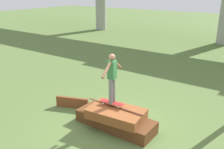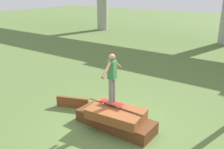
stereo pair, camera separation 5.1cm
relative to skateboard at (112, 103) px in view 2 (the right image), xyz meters
name	(u,v)px [view 2 (the right image)]	position (x,y,z in m)	size (l,w,h in m)	color
ground_plane	(115,127)	(0.13, 0.00, -0.81)	(80.00, 80.00, 0.00)	#567038
scrap_pile	(116,118)	(0.16, -0.03, -0.49)	(2.59, 1.21, 0.74)	#5B3319
scrap_plank_loose	(73,103)	(-1.93, 0.21, -0.61)	(1.19, 0.54, 0.40)	brown
skateboard	(112,103)	(0.00, 0.00, 0.00)	(0.79, 0.28, 0.09)	maroon
skater	(112,75)	(0.00, 0.00, 0.91)	(0.24, 1.16, 1.56)	slate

